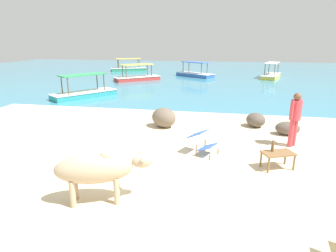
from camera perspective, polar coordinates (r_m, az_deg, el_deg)
sand_beach at (r=6.17m, az=-2.30°, el=-12.92°), size 18.00×14.00×0.04m
water_surface at (r=27.41m, az=8.19°, el=10.22°), size 60.00×36.00×0.03m
cow at (r=5.61m, az=-14.21°, el=-8.39°), size 1.88×1.00×1.06m
low_bench_table at (r=7.45m, az=21.33°, el=-5.49°), size 0.87×0.69×0.43m
bottle at (r=7.40m, az=20.36°, el=-3.97°), size 0.07×0.07×0.30m
deck_chair_near at (r=7.87m, az=7.01°, el=-3.00°), size 0.92×0.80×0.68m
person_standing at (r=9.04m, az=24.29°, el=1.94°), size 0.37×0.40×1.62m
shore_rock_large at (r=10.29m, az=23.00°, el=-0.41°), size 0.85×0.63×0.45m
shore_rock_medium at (r=10.84m, az=17.30°, el=1.19°), size 0.92×0.95×0.52m
shore_rock_small at (r=10.29m, az=-0.86°, el=1.73°), size 1.21×1.14×0.71m
boat_red at (r=23.10m, az=-6.22°, el=9.80°), size 3.56×3.24×1.29m
boat_blue at (r=25.64m, az=5.43°, el=10.52°), size 3.64×3.10×1.29m
boat_yellow at (r=26.13m, az=20.11°, el=9.70°), size 2.17×3.85×1.29m
boat_green at (r=30.82m, az=-7.95°, el=11.49°), size 3.81×2.65×1.29m
boat_teal at (r=16.70m, az=-16.58°, el=6.53°), size 3.08×3.66×1.29m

